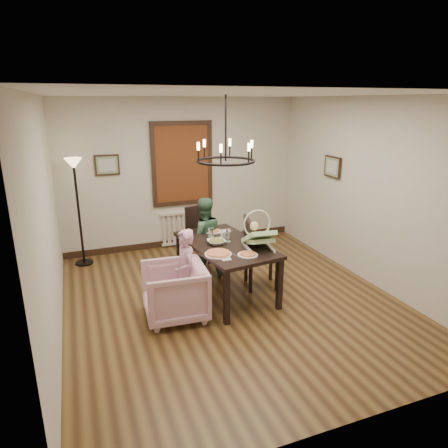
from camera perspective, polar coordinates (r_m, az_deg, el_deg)
room_shell at (r=5.63m, az=-0.34°, el=3.61°), size 4.51×5.00×2.81m
dining_table at (r=5.73m, az=0.22°, el=-3.55°), size 1.15×1.77×0.78m
chair_far at (r=6.58m, az=-2.73°, el=-2.19°), size 0.57×0.57×1.09m
chair_right at (r=6.01m, az=5.39°, el=-4.08°), size 0.58×0.58×1.10m
armchair at (r=5.26m, az=-7.10°, el=-9.56°), size 0.85×0.83×0.73m
elderly_woman at (r=5.27m, az=-5.52°, el=-7.97°), size 0.26×0.37×0.97m
seated_man at (r=6.36m, az=-2.89°, el=-2.90°), size 0.54×0.43×1.08m
baby_bouncer at (r=5.46m, az=4.96°, el=-1.64°), size 0.48×0.61×0.37m
salad_bowl at (r=5.65m, az=-1.09°, el=-2.53°), size 0.31×0.31×0.08m
pizza_platter at (r=5.26m, az=-0.84°, el=-4.23°), size 0.36×0.36×0.04m
drinking_glass at (r=5.70m, az=0.50°, el=-2.03°), size 0.07×0.07×0.13m
window_blinds at (r=7.55m, az=-5.98°, el=8.54°), size 1.00×0.03×1.40m
radiator at (r=7.85m, az=-5.74°, el=-0.49°), size 0.92×0.12×0.62m
picture_back at (r=7.33m, az=-16.35°, el=8.08°), size 0.42×0.03×0.36m
picture_right at (r=7.08m, az=15.22°, el=7.88°), size 0.03×0.42×0.36m
floor_lamp at (r=7.14m, az=-20.01°, el=1.35°), size 0.30×0.30×1.80m
chandelier at (r=5.41m, az=0.24°, el=9.00°), size 0.80×0.80×0.04m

